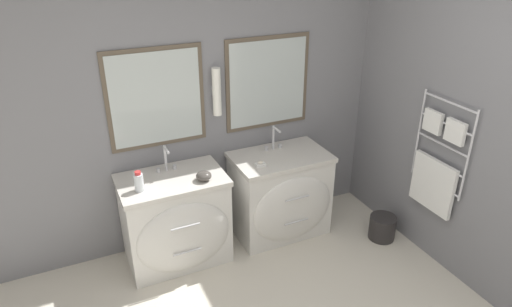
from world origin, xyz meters
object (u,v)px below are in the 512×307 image
toiletry_bottle (139,182)px  vanity_right (281,195)px  waste_bin (382,227)px  vanity_left (176,221)px  amenity_bowl (204,176)px

toiletry_bottle → vanity_right: bearing=2.5°
vanity_right → waste_bin: bearing=-31.0°
toiletry_bottle → waste_bin: bearing=-11.8°
vanity_left → waste_bin: (1.82, -0.49, -0.29)m
vanity_left → waste_bin: vanity_left is taller
toiletry_bottle → vanity_left: bearing=11.4°
waste_bin → vanity_left: bearing=164.9°
toiletry_bottle → waste_bin: 2.27m
amenity_bowl → waste_bin: amenity_bowl is taller
vanity_right → toiletry_bottle: bearing=-177.5°
waste_bin → toiletry_bottle: bearing=168.2°
vanity_right → amenity_bowl: bearing=-172.1°
vanity_left → vanity_right: 1.00m
toiletry_bottle → amenity_bowl: size_ratio=1.31×
vanity_right → waste_bin: (0.82, -0.49, -0.29)m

